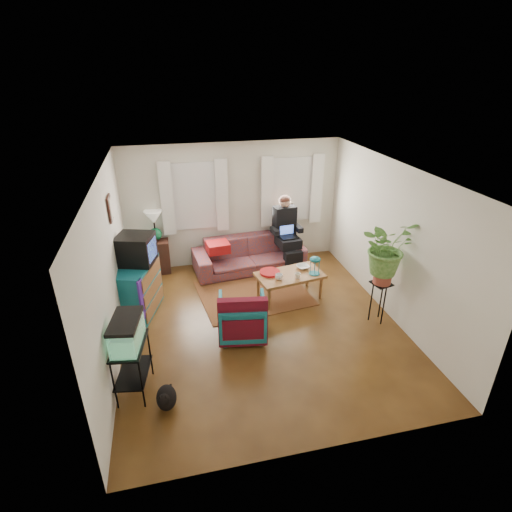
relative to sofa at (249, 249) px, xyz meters
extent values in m
cube|color=#4F2B14|center=(-0.23, -2.05, -0.45)|extent=(4.50, 5.00, 0.01)
cube|color=white|center=(-0.23, -2.05, 2.15)|extent=(4.50, 5.00, 0.01)
cube|color=silver|center=(-0.23, 0.45, 0.85)|extent=(4.50, 0.01, 2.60)
cube|color=silver|center=(-0.23, -4.55, 0.85)|extent=(4.50, 0.01, 2.60)
cube|color=silver|center=(-2.48, -2.05, 0.85)|extent=(0.01, 5.00, 2.60)
cube|color=silver|center=(2.02, -2.05, 0.85)|extent=(0.01, 5.00, 2.60)
cube|color=white|center=(-1.03, 0.43, 1.10)|extent=(1.08, 0.04, 1.38)
cube|color=white|center=(1.02, 0.43, 1.10)|extent=(1.08, 0.04, 1.38)
cube|color=white|center=(-1.03, 0.35, 1.10)|extent=(1.36, 0.06, 1.50)
cube|color=white|center=(1.02, 0.35, 1.10)|extent=(1.36, 0.06, 1.50)
cube|color=#3D2616|center=(-2.45, -1.20, 1.50)|extent=(0.04, 0.32, 0.40)
cube|color=maroon|center=(-0.14, -1.04, -0.44)|extent=(2.18, 1.83, 0.01)
imported|color=brown|center=(0.00, 0.00, 0.00)|extent=(2.38, 1.13, 0.90)
cube|color=#3F2117|center=(-1.88, 0.35, -0.10)|extent=(0.48, 0.48, 0.70)
cube|color=#105C64|center=(-2.22, -1.20, 0.02)|extent=(0.81, 1.15, 0.93)
cube|color=black|center=(-2.17, -1.11, 0.73)|extent=(0.70, 0.67, 0.50)
cube|color=black|center=(-2.23, -3.12, -0.07)|extent=(0.49, 0.73, 0.76)
cube|color=#7FD899|center=(-2.23, -3.12, 0.51)|extent=(0.44, 0.67, 0.40)
ellipsoid|color=black|center=(-1.83, -3.50, -0.28)|extent=(0.32, 0.43, 0.34)
imported|color=#105A63|center=(-0.59, -2.25, -0.08)|extent=(0.83, 0.79, 0.75)
cube|color=#9E0A0A|center=(-0.64, -2.53, 0.08)|extent=(0.77, 0.29, 0.62)
cube|color=brown|center=(0.48, -1.32, -0.20)|extent=(1.30, 0.85, 0.50)
imported|color=white|center=(0.23, -1.48, 0.10)|extent=(0.16, 0.16, 0.11)
imported|color=beige|center=(0.57, -1.51, 0.10)|extent=(0.13, 0.13, 0.10)
imported|color=white|center=(0.79, -1.16, 0.08)|extent=(0.27, 0.27, 0.06)
cylinder|color=#B21414|center=(0.13, -1.22, 0.07)|extent=(0.43, 0.43, 0.04)
cube|color=black|center=(1.72, -2.37, -0.08)|extent=(0.37, 0.37, 0.74)
imported|color=#599947|center=(1.72, -2.37, 0.79)|extent=(0.98, 0.89, 0.93)
camera|label=1|loc=(-1.57, -7.45, 3.54)|focal=28.00mm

